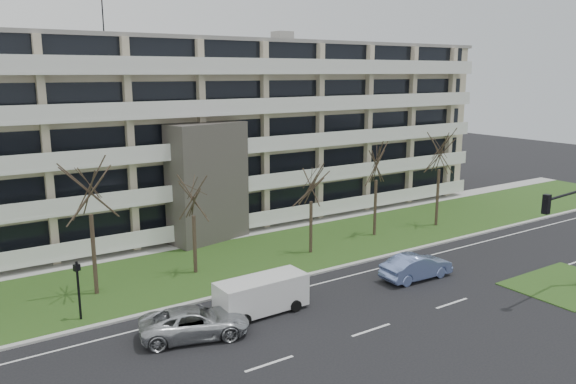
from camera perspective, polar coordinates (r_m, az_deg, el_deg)
ground at (r=29.25m, az=8.45°, el=-13.71°), size 160.00×160.00×0.00m
grass_verge at (r=39.08m, az=-4.46°, el=-6.80°), size 90.00×10.00×0.06m
curb at (r=35.04m, az=-0.42°, el=-8.99°), size 90.00×0.35×0.12m
sidewalk at (r=43.74m, az=-8.00°, el=-4.80°), size 90.00×2.00×0.08m
grass_median at (r=38.44m, az=26.45°, el=-8.41°), size 7.00×5.00×0.06m
lane_edge_line at (r=33.90m, az=0.99°, el=-9.83°), size 90.00×0.12×0.01m
apartment_building at (r=48.40m, az=-11.80°, el=5.86°), size 60.50×15.10×18.75m
silver_pickup at (r=28.37m, az=-9.45°, el=-12.94°), size 5.80×3.90×1.48m
blue_sedan at (r=36.17m, az=12.91°, el=-7.39°), size 4.85×1.87×1.58m
white_van at (r=30.46m, az=-2.59°, el=-10.10°), size 5.05×2.15×1.94m
traffic_signal at (r=35.87m, az=26.96°, el=-2.88°), size 5.61×0.87×6.51m
pedestrian_signal at (r=31.14m, az=-20.55°, el=-8.66°), size 0.37×0.33×3.20m
tree_2 at (r=33.17m, az=-19.62°, el=0.98°), size 4.29×4.29×8.58m
tree_3 at (r=35.51m, az=-9.65°, el=-0.13°), size 3.38×3.38×6.76m
tree_4 at (r=39.05m, az=2.38°, el=1.11°), size 3.37×3.37×6.73m
tree_5 at (r=43.71m, az=9.01°, el=3.43°), size 3.98×3.98×7.96m
tree_6 at (r=47.65m, az=15.21°, el=4.44°), size 4.28×4.28×8.57m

